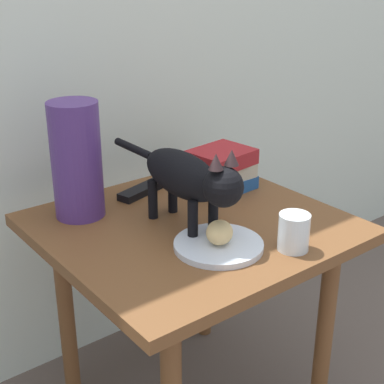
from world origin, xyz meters
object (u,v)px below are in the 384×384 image
side_table (192,252)px  green_vase (77,160)px  candle_jar (294,234)px  plate (219,245)px  cat (188,178)px  book_stack (220,169)px  tv_remote (142,190)px  bread_roll (220,232)px

side_table → green_vase: (-0.20, 0.21, 0.23)m
green_vase → candle_jar: 0.55m
plate → green_vase: green_vase is taller
cat → candle_jar: size_ratio=5.64×
cat → book_stack: (0.23, 0.15, -0.08)m
candle_jar → tv_remote: (-0.09, 0.48, -0.03)m
side_table → book_stack: 0.27m
green_vase → candle_jar: bearing=-57.9°
book_stack → green_vase: green_vase is taller
tv_remote → cat: bearing=-112.9°
side_table → cat: cat is taller
green_vase → tv_remote: bearing=5.6°
side_table → plate: (-0.04, -0.14, 0.09)m
book_stack → bread_roll: bearing=-130.6°
plate → candle_jar: 0.17m
side_table → green_vase: bearing=133.3°
side_table → tv_remote: (0.00, 0.23, 0.09)m
plate → cat: bearing=87.3°
green_vase → candle_jar: size_ratio=3.43×
bread_roll → cat: 0.15m
plate → candle_jar: (0.13, -0.11, 0.03)m
candle_jar → book_stack: bearing=74.3°
plate → cat: (0.01, 0.12, 0.13)m
bread_roll → book_stack: (0.23, 0.27, 0.02)m
tv_remote → candle_jar: bearing=-95.1°
candle_jar → side_table: bearing=110.0°
plate → book_stack: 0.36m
side_table → book_stack: bearing=32.6°
book_stack → green_vase: size_ratio=0.61×
bread_roll → cat: cat is taller
cat → tv_remote: 0.28m
plate → candle_jar: bearing=-39.9°
cat → plate: bearing=-92.7°
tv_remote → plate: bearing=-111.5°
candle_jar → plate: bearing=140.1°
side_table → cat: bearing=-140.4°
side_table → cat: 0.22m
bread_roll → tv_remote: size_ratio=0.53×
green_vase → book_stack: bearing=-11.9°
cat → green_vase: bearing=125.3°
bread_roll → tv_remote: (0.04, 0.37, -0.03)m
green_vase → plate: bearing=-65.6°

